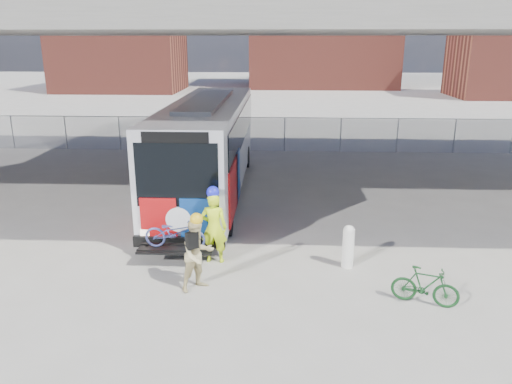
# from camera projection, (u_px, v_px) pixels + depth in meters

# --- Properties ---
(ground) EXTENTS (160.00, 160.00, 0.00)m
(ground) POSITION_uv_depth(u_px,v_px,m) (255.00, 232.00, 15.66)
(ground) COLOR #9E9991
(ground) RESTS_ON ground
(bus) EXTENTS (2.67, 12.91, 3.69)m
(bus) POSITION_uv_depth(u_px,v_px,m) (208.00, 140.00, 19.11)
(bus) COLOR silver
(bus) RESTS_ON ground
(overpass) EXTENTS (40.00, 16.00, 7.95)m
(overpass) POSITION_uv_depth(u_px,v_px,m) (260.00, 18.00, 17.56)
(overpass) COLOR #605E59
(overpass) RESTS_ON ground
(chainlink_fence) EXTENTS (30.00, 0.06, 30.00)m
(chainlink_fence) POSITION_uv_depth(u_px,v_px,m) (266.00, 125.00, 26.70)
(chainlink_fence) COLOR gray
(chainlink_fence) RESTS_ON ground
(brick_buildings) EXTENTS (54.00, 22.00, 12.00)m
(brick_buildings) POSITION_uv_depth(u_px,v_px,m) (285.00, 43.00, 60.08)
(brick_buildings) COLOR brown
(brick_buildings) RESTS_ON ground
(bollard) EXTENTS (0.31, 0.31, 1.18)m
(bollard) POSITION_uv_depth(u_px,v_px,m) (348.00, 245.00, 13.11)
(bollard) COLOR white
(bollard) RESTS_ON ground
(cyclist_hivis) EXTENTS (0.73, 0.50, 2.14)m
(cyclist_hivis) POSITION_uv_depth(u_px,v_px,m) (214.00, 226.00, 13.33)
(cyclist_hivis) COLOR #DAFF1A
(cyclist_hivis) RESTS_ON ground
(cyclist_tan) EXTENTS (1.09, 1.07, 1.94)m
(cyclist_tan) POSITION_uv_depth(u_px,v_px,m) (198.00, 254.00, 11.87)
(cyclist_tan) COLOR #D1C086
(cyclist_tan) RESTS_ON ground
(bike_parked) EXTENTS (1.56, 0.91, 0.90)m
(bike_parked) POSITION_uv_depth(u_px,v_px,m) (425.00, 286.00, 11.30)
(bike_parked) COLOR #15431C
(bike_parked) RESTS_ON ground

